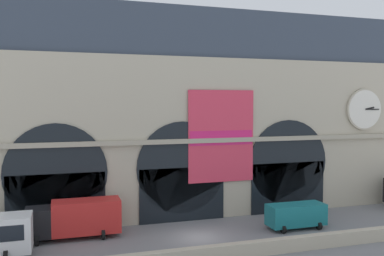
{
  "coord_description": "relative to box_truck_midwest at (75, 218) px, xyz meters",
  "views": [
    {
      "loc": [
        -10.77,
        -32.24,
        11.1
      ],
      "look_at": [
        0.97,
        5.0,
        8.79
      ],
      "focal_mm": 39.01,
      "sensor_mm": 36.0,
      "label": 1
    }
  ],
  "objects": [
    {
      "name": "quay_parapet_wall",
      "position": [
        9.79,
        -7.99,
        -1.18
      ],
      "size": [
        90.0,
        0.7,
        1.05
      ],
      "primitive_type": "cube",
      "color": "#B2A891",
      "rests_on": "ground"
    },
    {
      "name": "van_mideast",
      "position": [
        18.76,
        -3.12,
        -0.45
      ],
      "size": [
        5.2,
        2.48,
        2.2
      ],
      "color": "#19727A",
      "rests_on": "ground"
    },
    {
      "name": "station_building",
      "position": [
        9.83,
        4.21,
        8.05
      ],
      "size": [
        47.21,
        4.43,
        20.3
      ],
      "color": "#B2A891",
      "rests_on": "ground"
    },
    {
      "name": "ground_plane",
      "position": [
        9.79,
        -2.82,
        -1.7
      ],
      "size": [
        200.0,
        200.0,
        0.0
      ],
      "primitive_type": "plane",
      "color": "slate"
    },
    {
      "name": "box_truck_midwest",
      "position": [
        0.0,
        0.0,
        0.0
      ],
      "size": [
        7.5,
        2.91,
        3.12
      ],
      "color": "black",
      "rests_on": "ground"
    }
  ]
}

